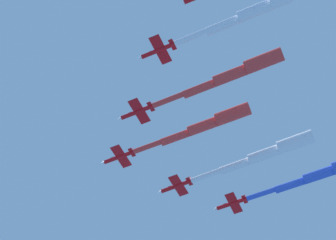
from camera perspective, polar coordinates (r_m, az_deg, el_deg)
jet_lead at (r=174.13m, az=3.03°, el=-0.53°), size 22.38×40.47×4.04m
jet_port_inner at (r=163.16m, az=5.44°, el=3.91°), size 23.36×41.54×4.04m
jet_starboard_inner at (r=176.20m, az=8.34°, el=-2.96°), size 23.32×41.41×4.08m
jet_port_mid at (r=158.98m, az=7.54°, el=9.44°), size 23.08×41.03×3.92m
jet_starboard_mid at (r=184.52m, az=12.97°, el=-4.64°), size 22.63×41.51×3.95m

